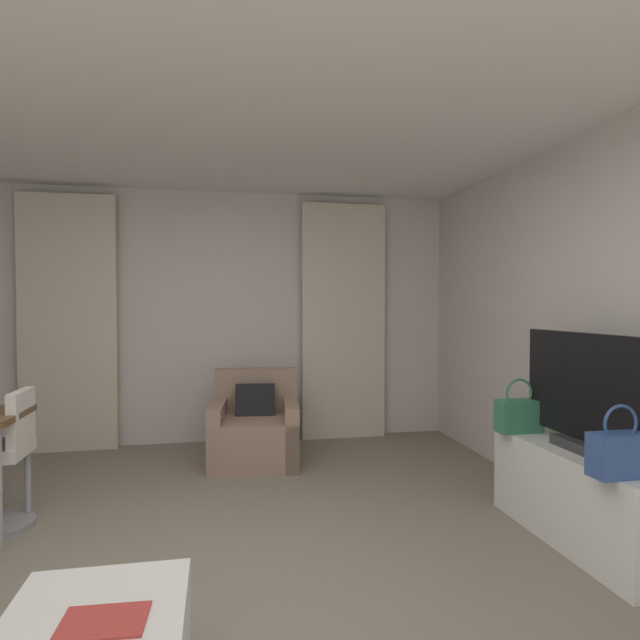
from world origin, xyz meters
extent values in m
plane|color=gray|center=(0.00, 0.00, 0.00)|extent=(12.00, 12.00, 0.00)
cube|color=silver|center=(0.00, 3.03, 1.30)|extent=(5.12, 0.06, 2.60)
cube|color=white|center=(0.00, 0.00, 2.63)|extent=(5.12, 6.12, 0.06)
cube|color=beige|center=(-1.38, 2.90, 1.25)|extent=(0.90, 0.06, 2.50)
cube|color=beige|center=(1.38, 2.90, 1.25)|extent=(0.90, 0.06, 2.50)
cube|color=#997A66|center=(0.38, 2.16, 0.21)|extent=(0.85, 0.86, 0.41)
cube|color=#997A66|center=(0.41, 2.49, 0.62)|extent=(0.78, 0.22, 0.40)
cube|color=#997A66|center=(0.70, 2.13, 0.28)|extent=(0.20, 0.79, 0.55)
cube|color=#997A66|center=(0.05, 2.20, 0.28)|extent=(0.20, 0.79, 0.55)
cube|color=black|center=(0.39, 2.28, 0.51)|extent=(0.38, 0.24, 0.37)
cylinder|color=#99999E|center=(-1.20, 1.22, 0.36)|extent=(0.04, 0.04, 0.72)
cube|color=silver|center=(-1.19, 1.06, 0.71)|extent=(0.06, 0.36, 0.34)
cube|color=#B73833|center=(-0.32, -0.77, 0.37)|extent=(0.29, 0.21, 0.01)
cube|color=white|center=(2.20, 0.17, 0.28)|extent=(0.44, 1.29, 0.56)
cube|color=#333338|center=(2.20, 0.19, 0.59)|extent=(0.20, 0.36, 0.06)
cube|color=black|center=(2.20, 0.19, 0.94)|extent=(0.04, 1.06, 0.64)
cube|color=#387F5B|center=(2.07, 0.66, 0.67)|extent=(0.30, 0.14, 0.22)
torus|color=#387F5B|center=(2.07, 0.66, 0.83)|extent=(0.20, 0.02, 0.20)
cube|color=#335193|center=(2.05, -0.29, 0.67)|extent=(0.30, 0.14, 0.22)
torus|color=#335193|center=(2.05, -0.29, 0.83)|extent=(0.20, 0.02, 0.20)
camera|label=1|loc=(0.05, -2.60, 1.43)|focal=29.71mm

